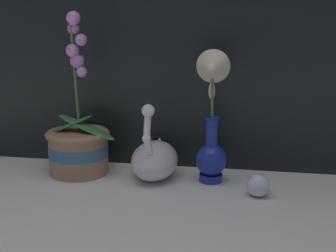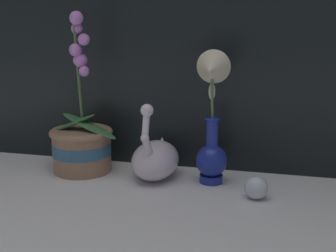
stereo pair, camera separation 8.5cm
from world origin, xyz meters
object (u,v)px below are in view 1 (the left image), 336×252
object	(u,v)px
orchid_potted_plant	(78,144)
glass_sphere	(258,185)
swan_figurine	(155,158)
blue_vase	(212,122)

from	to	relation	value
orchid_potted_plant	glass_sphere	world-z (taller)	orchid_potted_plant
swan_figurine	glass_sphere	size ratio (longest dim) A/B	3.87
swan_figurine	blue_vase	distance (m)	0.19
orchid_potted_plant	swan_figurine	distance (m)	0.23
blue_vase	glass_sphere	size ratio (longest dim) A/B	6.16
orchid_potted_plant	blue_vase	distance (m)	0.39
blue_vase	glass_sphere	world-z (taller)	blue_vase
orchid_potted_plant	swan_figurine	world-z (taller)	orchid_potted_plant
blue_vase	glass_sphere	distance (m)	0.20
blue_vase	glass_sphere	bearing A→B (deg)	-30.19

